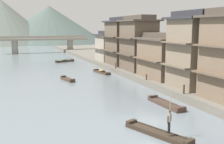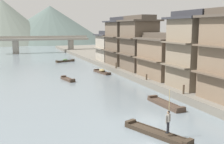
# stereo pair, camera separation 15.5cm
# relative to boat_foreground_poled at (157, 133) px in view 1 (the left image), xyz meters

# --- Properties ---
(ground_plane) EXTENTS (400.00, 400.00, 0.00)m
(ground_plane) POSITION_rel_boat_foreground_poled_xyz_m (0.51, 2.73, -0.15)
(ground_plane) COLOR slate
(riverbank_right) EXTENTS (18.00, 110.00, 0.82)m
(riverbank_right) POSITION_rel_boat_foreground_poled_xyz_m (15.88, 32.73, 0.26)
(riverbank_right) COLOR #6B665B
(riverbank_right) RESTS_ON ground
(boat_foreground_poled) EXTENTS (2.97, 5.49, 0.47)m
(boat_foreground_poled) POSITION_rel_boat_foreground_poled_xyz_m (0.00, 0.00, 0.00)
(boat_foreground_poled) COLOR #33281E
(boat_foreground_poled) RESTS_ON ground
(boatman_person) EXTENTS (0.47, 0.44, 3.04)m
(boatman_person) POSITION_rel_boat_foreground_poled_xyz_m (0.37, -0.89, 1.32)
(boatman_person) COLOR black
(boatman_person) RESTS_ON boat_foreground_poled
(boat_moored_nearest) EXTENTS (1.37, 5.18, 0.50)m
(boat_moored_nearest) POSITION_rel_boat_foreground_poled_xyz_m (4.63, 6.35, 0.01)
(boat_moored_nearest) COLOR #423328
(boat_moored_nearest) RESTS_ON ground
(boat_moored_second) EXTENTS (4.52, 2.45, 0.70)m
(boat_moored_second) POSITION_rel_boat_foreground_poled_xyz_m (2.12, 44.67, 0.09)
(boat_moored_second) COLOR #33281E
(boat_moored_second) RESTS_ON ground
(boat_moored_third) EXTENTS (1.55, 3.63, 0.49)m
(boat_moored_third) POSITION_rel_boat_foreground_poled_xyz_m (-1.80, 22.73, 0.02)
(boat_moored_third) COLOR #423328
(boat_moored_third) RESTS_ON ground
(boat_moored_far) EXTENTS (1.72, 4.75, 0.73)m
(boat_moored_far) POSITION_rel_boat_foreground_poled_xyz_m (4.98, 27.16, 0.10)
(boat_moored_far) COLOR #423328
(boat_moored_far) RESTS_ON ground
(house_waterfront_second) EXTENTS (5.27, 5.77, 8.74)m
(house_waterfront_second) POSITION_rel_boat_foreground_poled_xyz_m (9.96, 9.49, 4.99)
(house_waterfront_second) COLOR #7F705B
(house_waterfront_second) RESTS_ON riverbank_right
(house_waterfront_tall) EXTENTS (6.34, 7.85, 6.14)m
(house_waterfront_tall) POSITION_rel_boat_foreground_poled_xyz_m (10.50, 16.29, 3.67)
(house_waterfront_tall) COLOR #75604C
(house_waterfront_tall) RESTS_ON riverbank_right
(house_waterfront_narrow) EXTENTS (5.38, 6.80, 8.74)m
(house_waterfront_narrow) POSITION_rel_boat_foreground_poled_xyz_m (10.01, 23.51, 4.98)
(house_waterfront_narrow) COLOR brown
(house_waterfront_narrow) RESTS_ON riverbank_right
(house_waterfront_far) EXTENTS (6.86, 7.27, 8.74)m
(house_waterfront_far) POSITION_rel_boat_foreground_poled_xyz_m (10.75, 30.80, 4.97)
(house_waterfront_far) COLOR brown
(house_waterfront_far) RESTS_ON riverbank_right
(house_waterfront_end) EXTENTS (5.63, 6.68, 6.14)m
(house_waterfront_end) POSITION_rel_boat_foreground_poled_xyz_m (10.14, 37.34, 3.68)
(house_waterfront_end) COLOR gray
(house_waterfront_end) RESTS_ON riverbank_right
(mooring_post_dock_near) EXTENTS (0.20, 0.20, 0.95)m
(mooring_post_dock_near) POSITION_rel_boat_foreground_poled_xyz_m (7.23, 7.08, 1.15)
(mooring_post_dock_near) COLOR #473828
(mooring_post_dock_near) RESTS_ON riverbank_right
(mooring_post_dock_mid) EXTENTS (0.20, 0.20, 0.77)m
(mooring_post_dock_mid) POSITION_rel_boat_foreground_poled_xyz_m (7.23, 15.35, 1.06)
(mooring_post_dock_mid) COLOR #473828
(mooring_post_dock_mid) RESTS_ON riverbank_right
(mooring_post_dock_far) EXTENTS (0.20, 0.20, 0.97)m
(mooring_post_dock_far) POSITION_rel_boat_foreground_poled_xyz_m (7.23, 26.38, 1.16)
(mooring_post_dock_far) COLOR #473828
(mooring_post_dock_far) RESTS_ON riverbank_right
(stone_bridge) EXTENTS (27.33, 2.40, 5.11)m
(stone_bridge) POSITION_rel_boat_foreground_poled_xyz_m (0.51, 69.07, 3.23)
(stone_bridge) COLOR gray
(stone_bridge) RESTS_ON ground
(hill_far_west) EXTENTS (57.96, 57.96, 18.45)m
(hill_far_west) POSITION_rel_boat_foreground_poled_xyz_m (11.09, 127.83, 9.08)
(hill_far_west) COLOR #4C5B56
(hill_far_west) RESTS_ON ground
(hill_far_centre) EXTENTS (50.73, 50.73, 21.06)m
(hill_far_centre) POSITION_rel_boat_foreground_poled_xyz_m (-11.99, 125.52, 10.38)
(hill_far_centre) COLOR slate
(hill_far_centre) RESTS_ON ground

